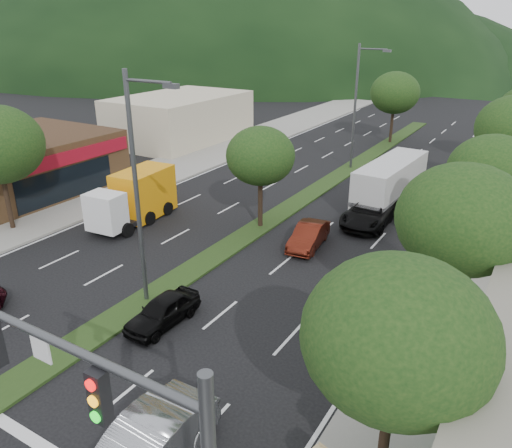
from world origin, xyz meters
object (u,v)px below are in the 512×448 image
Objects in this scene: streetlight_mid at (358,102)px; car_queue_c at (309,236)px; car_queue_b at (358,299)px; car_queue_a at (163,311)px; tree_med_far at (395,93)px; car_queue_d at (370,212)px; tree_med_near at (260,156)px; tree_r_a at (397,337)px; tree_r_b at (463,219)px; tree_r_c at (492,173)px; streetlight_near at (139,183)px; motorhome at (390,182)px; box_truck at (136,198)px.

streetlight_mid is 2.55× the size of car_queue_c.
car_queue_b is at bearing -68.69° from streetlight_mid.
car_queue_a is 0.92× the size of car_queue_c.
tree_med_far is 23.09m from car_queue_d.
streetlight_mid is 23.09m from car_queue_b.
tree_med_near is 0.87× the size of tree_med_far.
car_queue_c is (3.71, -27.02, -4.36)m from tree_med_far.
tree_med_near is (-12.00, 14.00, -0.39)m from tree_r_a.
tree_r_b reaches higher than tree_med_far.
tree_r_a is 31.32m from streetlight_mid.
tree_r_a is 11.37m from car_queue_a.
tree_r_c is at bearing 90.00° from tree_r_b.
streetlight_near reaches higher than car_queue_b.
car_queue_b is 0.54× the size of motorhome.
car_queue_d is at bearing 78.02° from car_queue_a.
car_queue_a is at bearing 133.12° from box_truck.
streetlight_mid is at bearing 129.59° from motorhome.
tree_med_near reaches higher than car_queue_c.
tree_r_c is 12.17m from tree_med_near.
tree_med_near is (-12.00, 6.00, -0.61)m from tree_r_b.
streetlight_near is (0.21, -36.00, 0.58)m from tree_med_far.
car_queue_a is 10.17m from car_queue_c.
motorhome is at bearing 106.65° from tree_r_a.
tree_r_a is at bearing -71.55° from car_queue_d.
streetlight_mid reaches higher than tree_r_a.
streetlight_near reaches higher than car_queue_a.
box_truck is (-15.54, 3.04, 0.81)m from car_queue_b.
motorhome is at bearing 80.63° from car_queue_a.
tree_med_far reaches higher than tree_r_a.
streetlight_near is 2.55× the size of car_queue_c.
tree_r_a is at bearing 144.95° from box_truck.
tree_r_b reaches higher than car_queue_b.
motorhome is (-6.50, 13.74, -3.38)m from tree_r_b.
tree_r_b is at bearing 27.94° from car_queue_a.
car_queue_d is at bearing 62.87° from car_queue_c.
streetlight_mid reaches higher than tree_r_c.
box_truck reaches higher than car_queue_c.
streetlight_near is at bearing -161.27° from tree_r_b.
tree_r_b is 0.84× the size of motorhome.
tree_med_near is at bearing 101.21° from car_queue_a.
tree_r_b is (-0.00, 8.00, 0.22)m from tree_r_a.
motorhome is (5.50, -18.26, -3.35)m from tree_med_far.
tree_r_a is 22.33m from box_truck.
streetlight_near is 1.83× the size of car_queue_d.
box_truck is at bearing -177.25° from car_queue_c.
tree_r_c is 1.45× the size of car_queue_b.
tree_r_a reaches higher than car_queue_c.
streetlight_near is at bearing 161.27° from tree_r_a.
tree_med_near is 11.01m from car_queue_b.
car_queue_b is at bearing -54.28° from car_queue_c.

